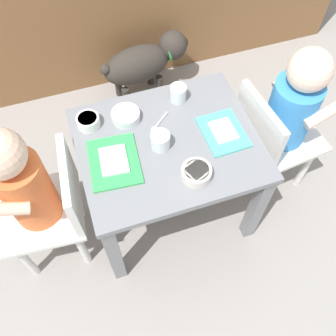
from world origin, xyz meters
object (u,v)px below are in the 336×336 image
food_tray_right (223,132)px  cereal_bowl_right_side (126,116)px  water_cup_left (178,94)px  dining_table (168,156)px  water_cup_right (160,141)px  seated_child_right (289,110)px  seated_child_left (29,188)px  food_tray_left (114,161)px  spoon_by_left_tray (158,124)px  veggie_bowl_near (88,121)px  dog (145,61)px  veggie_bowl_far (196,173)px

food_tray_right → cereal_bowl_right_side: 0.33m
water_cup_left → dining_table: bearing=-119.0°
water_cup_right → seated_child_right: bearing=2.0°
water_cup_right → cereal_bowl_right_side: bearing=117.8°
seated_child_left → food_tray_left: 0.27m
dining_table → spoon_by_left_tray: 0.12m
seated_child_left → veggie_bowl_near: (0.23, 0.18, 0.03)m
dog → water_cup_left: size_ratio=7.52×
seated_child_right → veggie_bowl_far: seated_child_right is taller
dining_table → veggie_bowl_near: 0.30m
dining_table → cereal_bowl_right_side: (-0.10, 0.14, 0.10)m
seated_child_right → veggie_bowl_far: 0.45m
spoon_by_left_tray → water_cup_left: bearing=40.4°
seated_child_left → food_tray_right: seated_child_left is taller
veggie_bowl_near → spoon_by_left_tray: veggie_bowl_near is taller
dining_table → veggie_bowl_far: bearing=-74.7°
dog → food_tray_right: (0.08, -0.68, 0.25)m
seated_child_left → water_cup_left: size_ratio=11.76×
seated_child_right → dog: seated_child_right is taller
food_tray_right → veggie_bowl_near: size_ratio=2.24×
veggie_bowl_far → spoon_by_left_tray: (-0.05, 0.23, -0.02)m
spoon_by_left_tray → seated_child_right: bearing=-8.6°
cereal_bowl_right_side → veggie_bowl_near: veggie_bowl_near is taller
food_tray_right → food_tray_left: bearing=-180.0°
dog → cereal_bowl_right_side: cereal_bowl_right_side is taller
seated_child_right → water_cup_left: 0.40m
food_tray_left → spoon_by_left_tray: bearing=30.0°
food_tray_right → water_cup_left: 0.21m
seated_child_left → veggie_bowl_far: size_ratio=7.43×
veggie_bowl_far → cereal_bowl_right_side: size_ratio=0.97×
dining_table → water_cup_right: water_cup_right is taller
food_tray_left → food_tray_right: (0.37, 0.00, -0.00)m
dining_table → dog: (0.10, 0.66, -0.16)m
seated_child_left → water_cup_right: 0.43m
seated_child_left → seated_child_right: 0.92m
seated_child_right → water_cup_left: (-0.36, 0.16, 0.05)m
seated_child_right → spoon_by_left_tray: size_ratio=8.14×
cereal_bowl_right_side → spoon_by_left_tray: 0.11m
food_tray_right → cereal_bowl_right_side: (-0.29, 0.16, 0.01)m
water_cup_right → veggie_bowl_far: (0.07, -0.14, -0.00)m
water_cup_right → spoon_by_left_tray: size_ratio=0.75×
water_cup_left → water_cup_right: 0.21m
water_cup_right → veggie_bowl_near: size_ratio=0.81×
seated_child_right → veggie_bowl_near: (-0.69, 0.14, 0.04)m
seated_child_right → food_tray_left: seated_child_right is taller
food_tray_right → spoon_by_left_tray: food_tray_right is taller
dining_table → spoon_by_left_tray: bearing=96.0°
seated_child_right → cereal_bowl_right_side: bearing=167.1°
dog → food_tray_right: size_ratio=2.57×
water_cup_left → cereal_bowl_right_side: water_cup_left is taller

